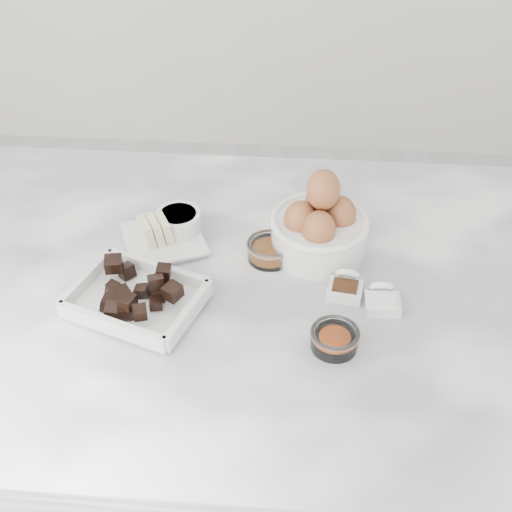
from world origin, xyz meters
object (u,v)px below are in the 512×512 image
at_px(honey_bowl, 270,250).
at_px(salt_spoon, 382,300).
at_px(sugar_ramekin, 179,223).
at_px(egg_bowl, 319,226).
at_px(zest_bowl, 335,338).
at_px(butter_plate, 162,236).
at_px(vanilla_spoon, 345,286).
at_px(chocolate_dish, 136,296).

height_order(honey_bowl, salt_spoon, salt_spoon).
relative_size(sugar_ramekin, salt_spoon, 1.17).
relative_size(egg_bowl, zest_bowl, 2.27).
xyz_separation_m(butter_plate, vanilla_spoon, (0.32, -0.10, -0.00)).
bearing_deg(chocolate_dish, butter_plate, 85.30).
bearing_deg(zest_bowl, sugar_ramekin, 137.36).
bearing_deg(honey_bowl, chocolate_dish, -146.37).
distance_m(vanilla_spoon, salt_spoon, 0.06).
xyz_separation_m(honey_bowl, vanilla_spoon, (0.13, -0.08, -0.00)).
bearing_deg(butter_plate, honey_bowl, -7.35).
relative_size(butter_plate, honey_bowl, 2.20).
bearing_deg(chocolate_dish, sugar_ramekin, 78.37).
distance_m(chocolate_dish, salt_spoon, 0.39).
bearing_deg(egg_bowl, butter_plate, -179.17).
xyz_separation_m(sugar_ramekin, honey_bowl, (0.17, -0.05, -0.01)).
bearing_deg(honey_bowl, vanilla_spoon, -31.56).
distance_m(egg_bowl, honey_bowl, 0.10).
xyz_separation_m(honey_bowl, zest_bowl, (0.11, -0.20, -0.00)).
relative_size(sugar_ramekin, vanilla_spoon, 1.09).
xyz_separation_m(chocolate_dish, vanilla_spoon, (0.33, 0.06, -0.01)).
height_order(sugar_ramekin, vanilla_spoon, sugar_ramekin).
height_order(chocolate_dish, salt_spoon, chocolate_dish).
relative_size(butter_plate, salt_spoon, 2.57).
distance_m(honey_bowl, vanilla_spoon, 0.15).
relative_size(butter_plate, egg_bowl, 1.03).
height_order(sugar_ramekin, salt_spoon, sugar_ramekin).
distance_m(chocolate_dish, egg_bowl, 0.33).
distance_m(sugar_ramekin, salt_spoon, 0.39).
distance_m(chocolate_dish, vanilla_spoon, 0.34).
xyz_separation_m(chocolate_dish, butter_plate, (0.01, 0.16, -0.00)).
distance_m(sugar_ramekin, honey_bowl, 0.17).
xyz_separation_m(vanilla_spoon, salt_spoon, (0.06, -0.03, -0.00)).
relative_size(egg_bowl, honey_bowl, 2.15).
distance_m(butter_plate, egg_bowl, 0.28).
height_order(zest_bowl, salt_spoon, salt_spoon).
bearing_deg(vanilla_spoon, sugar_ramekin, 155.70).
bearing_deg(salt_spoon, honey_bowl, 150.46).
bearing_deg(salt_spoon, zest_bowl, -129.27).
bearing_deg(honey_bowl, salt_spoon, -29.54).
xyz_separation_m(zest_bowl, salt_spoon, (0.08, 0.09, -0.00)).
bearing_deg(egg_bowl, honey_bowl, -161.06).
bearing_deg(egg_bowl, salt_spoon, -52.49).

